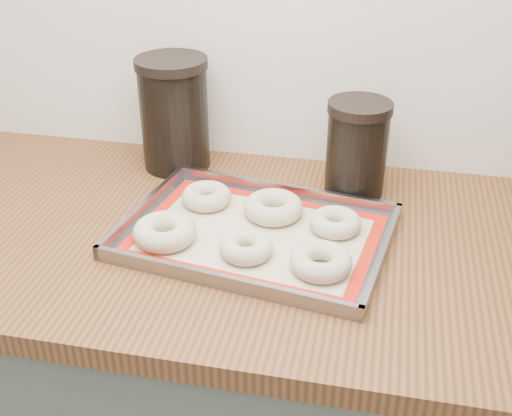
% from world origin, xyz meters
% --- Properties ---
extents(countertop, '(3.06, 0.68, 0.04)m').
position_xyz_m(countertop, '(0.00, 1.68, 0.88)').
color(countertop, brown).
rests_on(countertop, cabinet).
extents(baking_tray, '(0.50, 0.40, 0.03)m').
position_xyz_m(baking_tray, '(-0.23, 1.66, 0.91)').
color(baking_tray, gray).
rests_on(baking_tray, countertop).
extents(baking_mat, '(0.46, 0.35, 0.00)m').
position_xyz_m(baking_mat, '(-0.23, 1.66, 0.90)').
color(baking_mat, '#C6B793').
rests_on(baking_mat, baking_tray).
extents(bagel_front_left, '(0.14, 0.14, 0.04)m').
position_xyz_m(bagel_front_left, '(-0.38, 1.61, 0.92)').
color(bagel_front_left, beige).
rests_on(bagel_front_left, baking_mat).
extents(bagel_front_mid, '(0.11, 0.11, 0.03)m').
position_xyz_m(bagel_front_mid, '(-0.23, 1.60, 0.92)').
color(bagel_front_mid, beige).
rests_on(bagel_front_mid, baking_mat).
extents(bagel_front_right, '(0.11, 0.11, 0.03)m').
position_xyz_m(bagel_front_right, '(-0.10, 1.58, 0.92)').
color(bagel_front_right, beige).
rests_on(bagel_front_right, baking_mat).
extents(bagel_back_left, '(0.12, 0.12, 0.03)m').
position_xyz_m(bagel_back_left, '(-0.34, 1.75, 0.92)').
color(bagel_back_left, beige).
rests_on(bagel_back_left, baking_mat).
extents(bagel_back_mid, '(0.15, 0.15, 0.04)m').
position_xyz_m(bagel_back_mid, '(-0.21, 1.74, 0.92)').
color(bagel_back_mid, beige).
rests_on(bagel_back_mid, baking_mat).
extents(bagel_back_right, '(0.09, 0.09, 0.03)m').
position_xyz_m(bagel_back_right, '(-0.09, 1.71, 0.92)').
color(bagel_back_right, beige).
rests_on(bagel_back_right, baking_mat).
extents(canister_left, '(0.15, 0.15, 0.24)m').
position_xyz_m(canister_left, '(-0.45, 1.91, 1.02)').
color(canister_left, black).
rests_on(canister_left, countertop).
extents(canister_mid, '(0.12, 0.12, 0.19)m').
position_xyz_m(canister_mid, '(-0.07, 1.87, 1.00)').
color(canister_mid, black).
rests_on(canister_mid, countertop).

